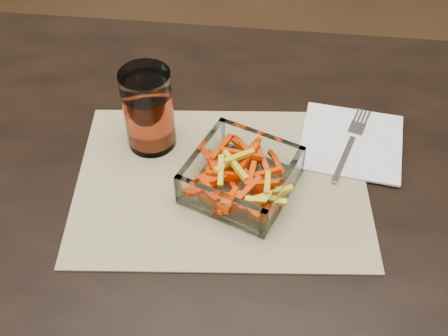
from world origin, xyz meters
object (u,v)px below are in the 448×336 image
Objects in this scene: glass_bowl at (241,177)px; tumbler at (149,112)px; fork at (351,141)px; dining_table at (272,230)px.

tumbler is at bearing 151.51° from glass_bowl.
glass_bowl is 1.05× the size of fork.
glass_bowl is (-0.05, 0.01, 0.11)m from dining_table.
fork is at bearing 46.23° from dining_table.
fork is (0.12, 0.12, 0.10)m from dining_table.
fork is at bearing 5.59° from tumbler.
dining_table is 0.13m from glass_bowl.
tumbler is (-0.21, 0.09, 0.16)m from dining_table.
dining_table is 8.47× the size of glass_bowl.
glass_bowl is at bearing -128.07° from fork.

